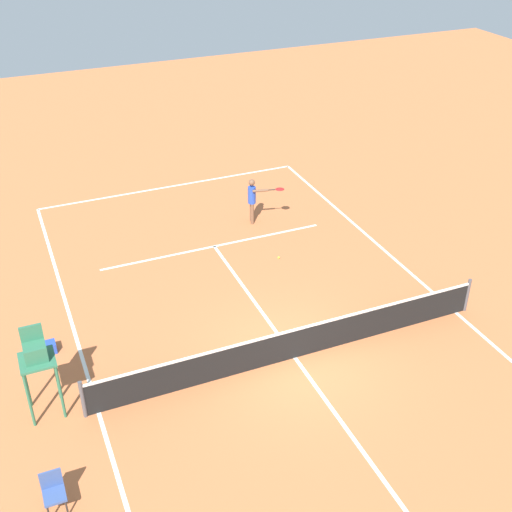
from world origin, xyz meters
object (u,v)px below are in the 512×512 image
(equipment_bag, at_px, (41,349))
(tennis_ball, at_px, (279,257))
(courtside_chair_near, at_px, (53,491))
(player_serving, at_px, (253,197))
(umpire_chair, at_px, (37,359))

(equipment_bag, bearing_deg, tennis_ball, -165.78)
(courtside_chair_near, bearing_deg, equipment_bag, -93.96)
(player_serving, bearing_deg, courtside_chair_near, -26.85)
(player_serving, relative_size, courtside_chair_near, 1.79)
(courtside_chair_near, bearing_deg, umpire_chair, -94.11)
(umpire_chair, bearing_deg, player_serving, -140.07)
(umpire_chair, bearing_deg, equipment_bag, -93.77)
(courtside_chair_near, bearing_deg, player_serving, -130.67)
(tennis_ball, bearing_deg, courtside_chair_near, 41.01)
(courtside_chair_near, relative_size, equipment_bag, 1.25)
(tennis_ball, bearing_deg, player_serving, -94.15)
(umpire_chair, distance_m, courtside_chair_near, 3.11)
(tennis_ball, height_order, umpire_chair, umpire_chair)
(tennis_ball, distance_m, equipment_bag, 8.09)
(tennis_ball, distance_m, courtside_chair_near, 10.87)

